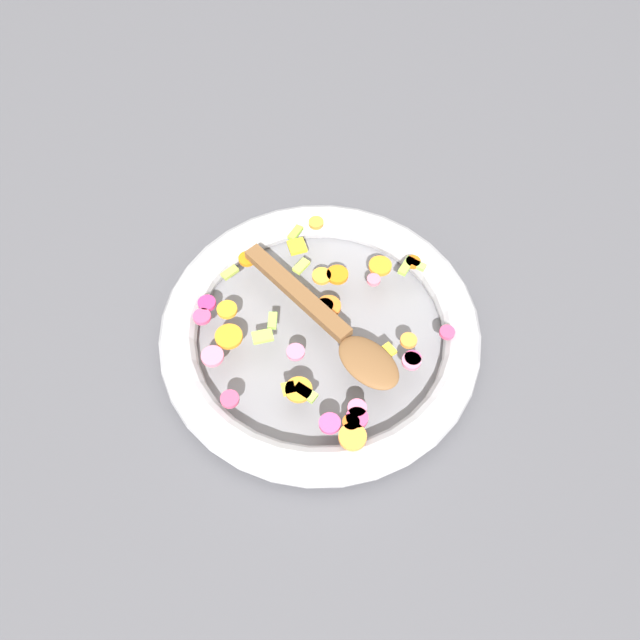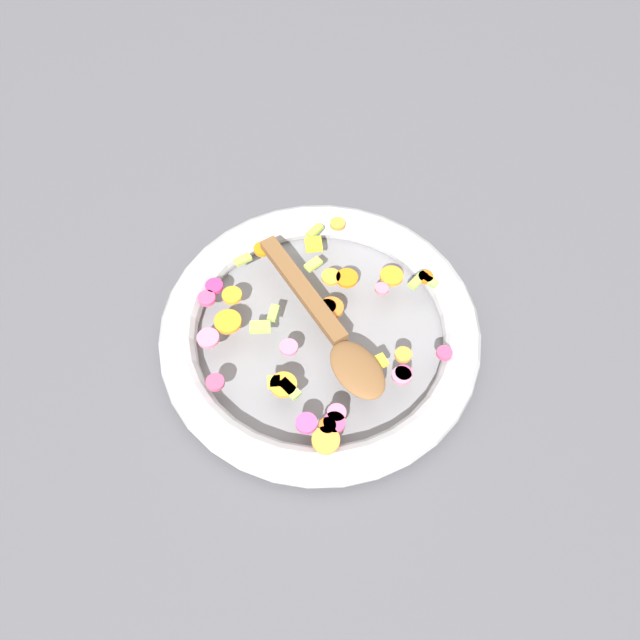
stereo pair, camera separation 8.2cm
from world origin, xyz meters
The scene contains 4 objects.
ground_plane centered at (0.00, 0.00, 0.00)m, with size 4.00×4.00×0.00m, color #4C4C51.
skillet centered at (0.00, 0.00, 0.02)m, with size 0.43×0.43×0.05m.
chopped_vegetables centered at (0.02, 0.01, 0.05)m, with size 0.34×0.33×0.01m.
wooden_spoon centered at (0.00, 0.03, 0.06)m, with size 0.06×0.28×0.01m.
Camera 2 is at (0.22, 0.38, 0.75)m, focal length 35.00 mm.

